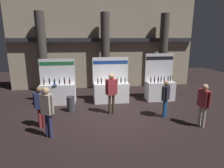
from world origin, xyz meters
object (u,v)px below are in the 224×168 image
object	(u,v)px
exhibitor_booth_2	(160,89)
visitor_0	(166,96)
visitor_1	(111,90)
visitor_3	(47,108)
visitor_4	(203,102)
exhibitor_booth_1	(111,91)
trash_bin	(71,104)
exhibitor_booth_0	(58,92)
visitor_2	(41,104)

from	to	relation	value
exhibitor_booth_2	visitor_0	distance (m)	2.37
exhibitor_booth_2	visitor_1	bearing A→B (deg)	-151.27
visitor_1	visitor_3	world-z (taller)	visitor_1
exhibitor_booth_2	visitor_1	distance (m)	3.30
visitor_1	visitor_4	size ratio (longest dim) A/B	1.09
exhibitor_booth_1	visitor_4	size ratio (longest dim) A/B	1.39
trash_bin	visitor_0	distance (m)	4.24
visitor_4	visitor_0	bearing A→B (deg)	-149.36
trash_bin	visitor_3	bearing A→B (deg)	-103.53
exhibitor_booth_1	visitor_0	distance (m)	3.04
visitor_1	visitor_4	distance (m)	3.65
exhibitor_booth_0	visitor_0	bearing A→B (deg)	-26.63
exhibitor_booth_0	exhibitor_booth_2	xyz separation A→B (m)	(5.38, -0.11, 0.01)
trash_bin	visitor_0	size ratio (longest dim) A/B	0.44
exhibitor_booth_1	visitor_3	size ratio (longest dim) A/B	1.32
exhibitor_booth_1	visitor_0	world-z (taller)	exhibitor_booth_1
visitor_1	visitor_3	size ratio (longest dim) A/B	1.03
exhibitor_booth_2	visitor_4	world-z (taller)	exhibitor_booth_2
exhibitor_booth_1	trash_bin	distance (m)	2.29
exhibitor_booth_2	trash_bin	world-z (taller)	exhibitor_booth_2
trash_bin	visitor_4	bearing A→B (deg)	-24.34
visitor_3	trash_bin	bearing A→B (deg)	106.38
visitor_0	exhibitor_booth_0	bearing A→B (deg)	106.78
trash_bin	visitor_3	size ratio (longest dim) A/B	0.39
exhibitor_booth_0	exhibitor_booth_2	distance (m)	5.39
exhibitor_booth_0	exhibitor_booth_1	size ratio (longest dim) A/B	0.98
exhibitor_booth_2	visitor_3	world-z (taller)	exhibitor_booth_2
exhibitor_booth_1	trash_bin	world-z (taller)	exhibitor_booth_1
exhibitor_booth_0	visitor_1	xyz separation A→B (m)	(2.52, -1.68, 0.49)
visitor_3	visitor_4	bearing A→B (deg)	30.35
visitor_3	visitor_4	xyz separation A→B (m)	(5.59, 0.04, -0.07)
exhibitor_booth_1	exhibitor_booth_0	bearing A→B (deg)	178.15
visitor_0	visitor_1	bearing A→B (deg)	116.18
visitor_0	visitor_2	bearing A→B (deg)	136.68
visitor_0	visitor_1	xyz separation A→B (m)	(-2.19, 0.68, 0.15)
visitor_1	visitor_2	distance (m)	2.94
exhibitor_booth_0	visitor_4	bearing A→B (deg)	-30.76
exhibitor_booth_0	exhibitor_booth_2	size ratio (longest dim) A/B	0.91
visitor_2	visitor_4	xyz separation A→B (m)	(5.99, -0.76, 0.05)
exhibitor_booth_1	trash_bin	bearing A→B (deg)	-152.63
visitor_0	visitor_1	distance (m)	2.30
exhibitor_booth_2	visitor_4	xyz separation A→B (m)	(0.35, -3.30, 0.37)
exhibitor_booth_1	trash_bin	xyz separation A→B (m)	(-2.02, -1.05, -0.26)
exhibitor_booth_0	trash_bin	bearing A→B (deg)	-58.30
visitor_4	exhibitor_booth_2	bearing A→B (deg)	172.49
visitor_0	trash_bin	bearing A→B (deg)	116.40
visitor_4	visitor_1	bearing A→B (deg)	-131.85
exhibitor_booth_0	exhibitor_booth_1	xyz separation A→B (m)	(2.73, -0.09, -0.00)
exhibitor_booth_0	exhibitor_booth_2	world-z (taller)	exhibitor_booth_2
exhibitor_booth_1	visitor_4	world-z (taller)	exhibitor_booth_1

